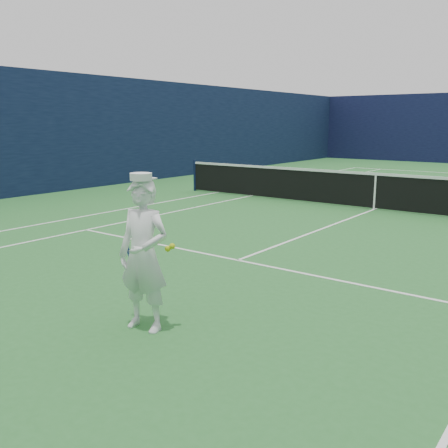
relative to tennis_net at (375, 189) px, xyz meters
name	(u,v)px	position (x,y,z in m)	size (l,w,h in m)	color
ground	(374,210)	(0.00, 0.00, -0.55)	(80.00, 80.00, 0.00)	#28692C
court_markings	(374,209)	(0.00, 0.00, -0.55)	(11.03, 23.83, 0.01)	white
windscreen_fence	(378,135)	(0.00, 0.00, 1.45)	(20.12, 36.12, 4.00)	#0E1134
tennis_net	(375,189)	(0.00, 0.00, 0.00)	(12.88, 0.09, 1.07)	#141E4C
tennis_player	(144,255)	(0.82, -9.38, 0.32)	(0.81, 0.52, 1.80)	white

